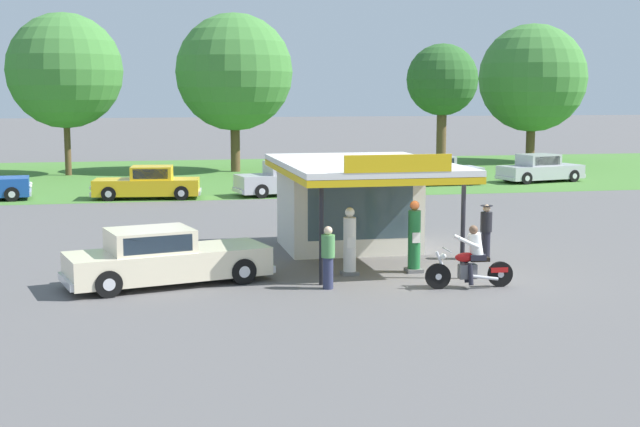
{
  "coord_description": "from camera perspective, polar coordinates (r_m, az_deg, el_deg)",
  "views": [
    {
      "loc": [
        -7.91,
        -21.57,
        4.85
      ],
      "look_at": [
        -2.88,
        2.85,
        1.4
      ],
      "focal_mm": 49.39,
      "sensor_mm": 36.0,
      "label": 1
    }
  ],
  "objects": [
    {
      "name": "parked_car_back_row_far_left",
      "position": [
        41.78,
        -1.9,
        2.2
      ],
      "size": [
        5.6,
        2.7,
        1.61
      ],
      "color": "#B7B7BC",
      "rests_on": "ground"
    },
    {
      "name": "service_station_kiosk",
      "position": [
        26.88,
        2.06,
        1.12
      ],
      "size": [
        4.67,
        7.27,
        3.31
      ],
      "color": "silver",
      "rests_on": "ground"
    },
    {
      "name": "parked_car_back_row_far_right",
      "position": [
        49.29,
        14.08,
        2.79
      ],
      "size": [
        5.08,
        2.75,
        1.51
      ],
      "color": "#B7B7BC",
      "rests_on": "ground"
    },
    {
      "name": "tree_oak_far_left",
      "position": [
        54.45,
        -5.5,
        8.89
      ],
      "size": [
        7.09,
        7.09,
        9.59
      ],
      "color": "brown",
      "rests_on": "ground"
    },
    {
      "name": "gas_pump_offside",
      "position": [
        23.9,
        6.13,
        -1.69
      ],
      "size": [
        0.44,
        0.44,
        1.96
      ],
      "color": "slate",
      "rests_on": "ground"
    },
    {
      "name": "grass_verge_strip",
      "position": [
        52.4,
        -2.9,
        2.56
      ],
      "size": [
        120.0,
        24.0,
        0.01
      ],
      "primitive_type": "cube",
      "color": "#477A33",
      "rests_on": "ground"
    },
    {
      "name": "parked_car_back_row_left",
      "position": [
        46.65,
        7.37,
        2.7
      ],
      "size": [
        5.27,
        2.23,
        1.52
      ],
      "color": "#B7B7BC",
      "rests_on": "ground"
    },
    {
      "name": "motorcycle_with_rider",
      "position": [
        22.23,
        9.76,
        -3.12
      ],
      "size": [
        2.26,
        0.7,
        1.58
      ],
      "color": "black",
      "rests_on": "ground"
    },
    {
      "name": "tree_oak_left",
      "position": [
        53.74,
        -16.29,
        8.71
      ],
      "size": [
        6.65,
        6.65,
        9.4
      ],
      "color": "brown",
      "rests_on": "ground"
    },
    {
      "name": "bystander_admiring_sedan",
      "position": [
        21.77,
        0.53,
        -2.78
      ],
      "size": [
        0.34,
        0.34,
        1.57
      ],
      "color": "#2D3351",
      "rests_on": "ground"
    },
    {
      "name": "ground_plane",
      "position": [
        23.48,
        8.34,
        -4.13
      ],
      "size": [
        300.0,
        300.0,
        0.0
      ],
      "primitive_type": "plane",
      "color": "#5B5959"
    },
    {
      "name": "featured_classic_sedan",
      "position": [
        22.64,
        -10.02,
        -2.91
      ],
      "size": [
        5.46,
        2.95,
        1.45
      ],
      "color": "beige",
      "rests_on": "ground"
    },
    {
      "name": "gas_pump_nearside",
      "position": [
        23.43,
        1.93,
        -2.01
      ],
      "size": [
        0.44,
        0.44,
        1.82
      ],
      "color": "slate",
      "rests_on": "ground"
    },
    {
      "name": "parked_car_back_row_centre_left",
      "position": [
        41.03,
        -11.1,
        1.88
      ],
      "size": [
        5.08,
        2.29,
        1.49
      ],
      "color": "gold",
      "rests_on": "ground"
    },
    {
      "name": "tree_oak_distant_spare",
      "position": [
        63.22,
        13.5,
        8.41
      ],
      "size": [
        7.42,
        7.42,
        9.52
      ],
      "color": "brown",
      "rests_on": "ground"
    },
    {
      "name": "bystander_leaning_by_kiosk",
      "position": [
        26.07,
        10.71,
        -1.07
      ],
      "size": [
        0.35,
        0.35,
        1.61
      ],
      "color": "black",
      "rests_on": "ground"
    },
    {
      "name": "tree_oak_far_right",
      "position": [
        56.79,
        7.93,
        8.53
      ],
      "size": [
        4.54,
        4.54,
        7.89
      ],
      "color": "brown",
      "rests_on": "ground"
    }
  ]
}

